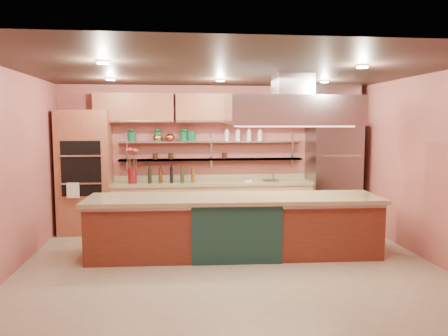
{
  "coord_description": "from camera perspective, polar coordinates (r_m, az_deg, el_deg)",
  "views": [
    {
      "loc": [
        -0.75,
        -6.18,
        2.06
      ],
      "look_at": [
        0.04,
        1.0,
        1.32
      ],
      "focal_mm": 35.0,
      "sensor_mm": 36.0,
      "label": 1
    }
  ],
  "objects": [
    {
      "name": "oil_bottle_cluster",
      "position": [
        8.39,
        -6.89,
        -0.89
      ],
      "size": [
        0.94,
        0.28,
        0.3
      ],
      "primitive_type": "cube",
      "rotation": [
        0.0,
        0.0,
        -0.01
      ],
      "color": "black",
      "rests_on": "back_counter"
    },
    {
      "name": "flower_vase",
      "position": [
        8.43,
        -11.89,
        -1.0
      ],
      "size": [
        0.17,
        0.17,
        0.28
      ],
      "primitive_type": "cylinder",
      "rotation": [
        0.0,
        0.0,
        -0.1
      ],
      "color": "#600E16",
      "rests_on": "back_counter"
    },
    {
      "name": "upper_cabinets",
      "position": [
        8.54,
        -1.26,
        7.8
      ],
      "size": [
        4.6,
        0.36,
        0.55
      ],
      "primitive_type": "cube",
      "color": "brown",
      "rests_on": "wall_back"
    },
    {
      "name": "floor",
      "position": [
        6.56,
        0.62,
        -12.55
      ],
      "size": [
        6.0,
        5.0,
        0.02
      ],
      "primitive_type": "cube",
      "color": "tan",
      "rests_on": "ground"
    },
    {
      "name": "island",
      "position": [
        6.89,
        1.34,
        -7.55
      ],
      "size": [
        4.48,
        1.15,
        0.93
      ],
      "primitive_type": "cube",
      "rotation": [
        0.0,
        0.0,
        -0.04
      ],
      "color": "maroon",
      "rests_on": "floor"
    },
    {
      "name": "wall_back",
      "position": [
        8.73,
        -1.36,
        1.52
      ],
      "size": [
        6.0,
        0.04,
        2.8
      ],
      "primitive_type": "cube",
      "color": "#AA5750",
      "rests_on": "floor"
    },
    {
      "name": "refrigerator",
      "position": [
        8.93,
        14.05,
        -0.81
      ],
      "size": [
        0.95,
        0.72,
        2.1
      ],
      "primitive_type": "cube",
      "color": "slate",
      "rests_on": "floor"
    },
    {
      "name": "wall_front",
      "position": [
        3.81,
        5.2,
        -4.16
      ],
      "size": [
        6.0,
        0.04,
        2.8
      ],
      "primitive_type": "cube",
      "color": "#AA5750",
      "rests_on": "floor"
    },
    {
      "name": "bar_faucet",
      "position": [
        8.7,
        6.46,
        -0.97
      ],
      "size": [
        0.03,
        0.03,
        0.2
      ],
      "primitive_type": "cylinder",
      "rotation": [
        0.0,
        0.0,
        0.1
      ],
      "color": "silver",
      "rests_on": "back_counter"
    },
    {
      "name": "kitchen_scale",
      "position": [
        8.51,
        3.09,
        -1.49
      ],
      "size": [
        0.16,
        0.13,
        0.09
      ],
      "primitive_type": "cube",
      "rotation": [
        0.0,
        0.0,
        0.09
      ],
      "color": "silver",
      "rests_on": "back_counter"
    },
    {
      "name": "wall_left",
      "position": [
        6.61,
        -26.16,
        -0.49
      ],
      "size": [
        0.04,
        5.0,
        2.8
      ],
      "primitive_type": "cube",
      "color": "#AA5750",
      "rests_on": "floor"
    },
    {
      "name": "wall_right",
      "position": [
        7.26,
        24.85,
        0.09
      ],
      "size": [
        0.04,
        5.0,
        2.8
      ],
      "primitive_type": "cube",
      "color": "#AA5750",
      "rests_on": "floor"
    },
    {
      "name": "wall_shelf_lower",
      "position": [
        8.61,
        -1.61,
        1.12
      ],
      "size": [
        3.6,
        0.26,
        0.03
      ],
      "primitive_type": "cube",
      "color": "#B2B5B9",
      "rests_on": "wall_back"
    },
    {
      "name": "ceiling_downlights",
      "position": [
        6.46,
        0.43,
        12.16
      ],
      "size": [
        4.0,
        2.8,
        0.02
      ],
      "primitive_type": "cube",
      "color": "#FFE5A5",
      "rests_on": "ceiling"
    },
    {
      "name": "wall_shelf_upper",
      "position": [
        8.58,
        -1.62,
        3.45
      ],
      "size": [
        3.6,
        0.26,
        0.03
      ],
      "primitive_type": "cube",
      "color": "#B2B5B9",
      "rests_on": "wall_back"
    },
    {
      "name": "back_counter",
      "position": [
        8.56,
        -1.5,
        -4.89
      ],
      "size": [
        3.84,
        0.64,
        0.93
      ],
      "primitive_type": "cube",
      "color": "tan",
      "rests_on": "floor"
    },
    {
      "name": "ceiling",
      "position": [
        6.27,
        0.65,
        12.63
      ],
      "size": [
        6.0,
        5.0,
        0.02
      ],
      "primitive_type": "cube",
      "color": "black",
      "rests_on": "wall_back"
    },
    {
      "name": "green_canister",
      "position": [
        8.56,
        -4.29,
        4.2
      ],
      "size": [
        0.21,
        0.21,
        0.2
      ],
      "primitive_type": "cylinder",
      "rotation": [
        0.0,
        0.0,
        -0.36
      ],
      "color": "#104D2A",
      "rests_on": "wall_shelf_upper"
    },
    {
      "name": "copper_kettle",
      "position": [
        8.55,
        -7.1,
        3.99
      ],
      "size": [
        0.21,
        0.21,
        0.15
      ],
      "primitive_type": "ellipsoid",
      "rotation": [
        0.0,
        0.0,
        0.12
      ],
      "color": "#DC6132",
      "rests_on": "wall_shelf_upper"
    },
    {
      "name": "range_hood",
      "position": [
        6.88,
        8.88,
        7.36
      ],
      "size": [
        2.0,
        1.0,
        0.45
      ],
      "primitive_type": "cube",
      "color": "#B2B5B9",
      "rests_on": "ceiling"
    },
    {
      "name": "oven_stack",
      "position": [
        8.58,
        -17.69,
        -0.51
      ],
      "size": [
        0.95,
        0.64,
        2.3
      ],
      "primitive_type": "cube",
      "color": "brown",
      "rests_on": "floor"
    }
  ]
}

